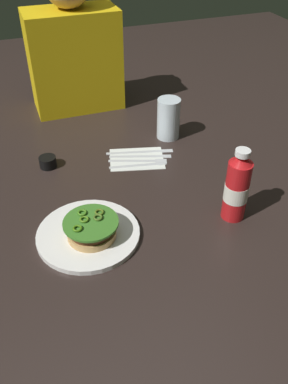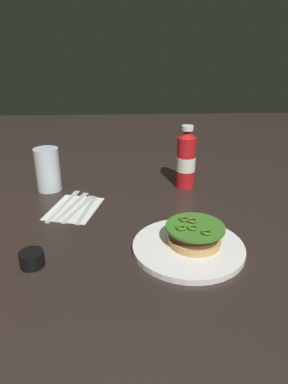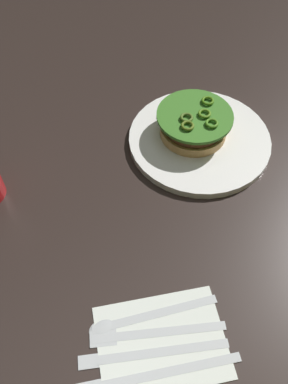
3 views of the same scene
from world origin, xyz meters
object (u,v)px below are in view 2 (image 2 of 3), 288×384
burger_sandwich (195,234)px  fork_utensil (81,205)px  dinner_plate (188,247)px  butter_knife (74,203)px  steak_knife (65,202)px  ketchup_bottle (186,160)px  condiment_cup (32,259)px  spoon_utensil (90,204)px  water_glass (48,170)px  napkin (74,208)px

burger_sandwich → fork_utensil: burger_sandwich is taller
dinner_plate → fork_utensil: size_ratio=1.44×
butter_knife → fork_utensil: bearing=-119.9°
fork_utensil → steak_knife: size_ratio=0.83×
steak_knife → fork_utensil: bearing=-113.8°
ketchup_bottle → condiment_cup: size_ratio=3.88×
ketchup_bottle → spoon_utensil: (-0.13, 0.30, -0.09)m
dinner_plate → water_glass: bearing=46.0°
condiment_cup → dinner_plate: bearing=-83.0°
burger_sandwich → ketchup_bottle: bearing=-5.9°
spoon_utensil → dinner_plate: bearing=-134.8°
condiment_cup → napkin: size_ratio=0.31×
dinner_plate → spoon_utensil: dinner_plate is taller
ketchup_bottle → condiment_cup: bearing=136.6°
ketchup_bottle → butter_knife: ketchup_bottle is taller
burger_sandwich → ketchup_bottle: ketchup_bottle is taller
dinner_plate → burger_sandwich: (0.01, -0.01, 0.03)m
dinner_plate → napkin: 0.37m
burger_sandwich → water_glass: bearing=47.5°
ketchup_bottle → steak_knife: size_ratio=0.95×
water_glass → ketchup_bottle: bearing=-89.7°
dinner_plate → napkin: (0.23, 0.29, -0.01)m
burger_sandwich → water_glass: 0.55m
butter_knife → ketchup_bottle: bearing=-70.8°
burger_sandwich → condiment_cup: burger_sandwich is taller
napkin → spoon_utensil: bearing=-66.9°
water_glass → butter_knife: size_ratio=0.71×
ketchup_bottle → water_glass: 0.44m
dinner_plate → fork_utensil: bearing=48.3°
butter_knife → napkin: bearing=-171.2°
water_glass → butter_knife: (-0.12, -0.09, -0.06)m
burger_sandwich → condiment_cup: bearing=97.8°
water_glass → condiment_cup: 0.42m
fork_utensil → water_glass: bearing=41.2°
ketchup_bottle → butter_knife: size_ratio=1.06×
burger_sandwich → condiment_cup: size_ratio=2.57×
water_glass → fork_utensil: water_glass is taller
dinner_plate → burger_sandwich: size_ratio=1.91×
water_glass → burger_sandwich: bearing=-132.5°
ketchup_bottle → steak_knife: ketchup_bottle is taller
condiment_cup → butter_knife: bearing=-9.3°
fork_utensil → condiment_cup: bearing=165.9°
dinner_plate → butter_knife: size_ratio=1.34×
water_glass → spoon_utensil: water_glass is taller
steak_knife → napkin: bearing=-139.8°
dinner_plate → burger_sandwich: 0.03m
dinner_plate → ketchup_bottle: (0.38, -0.05, 0.09)m
spoon_utensil → butter_knife: same height
water_glass → butter_knife: bearing=-142.1°
dinner_plate → ketchup_bottle: size_ratio=1.26×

